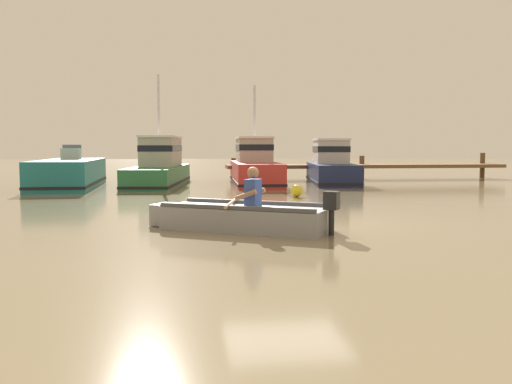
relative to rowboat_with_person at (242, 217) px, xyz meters
The scene contains 8 objects.
ground_plane 1.32m from the rowboat_with_person, 40.22° to the left, with size 120.00×120.00×0.00m, color #7A6B4C.
wooden_dock 17.03m from the rowboat_with_person, 63.46° to the left, with size 13.29×1.57×1.24m.
rowboat_with_person is the anchor object (origin of this frame).
moored_boat_teal 13.12m from the rowboat_with_person, 114.28° to the left, with size 2.24×6.55×1.63m.
moored_boat_green 12.95m from the rowboat_with_person, 98.83° to the left, with size 2.63×7.00×4.45m.
moored_boat_red 12.93m from the rowboat_with_person, 81.45° to the left, with size 2.07×6.52×4.09m.
moored_boat_navy 13.65m from the rowboat_with_person, 67.70° to the left, with size 2.40×5.35×1.90m.
mooring_buoy 7.05m from the rowboat_with_person, 69.85° to the left, with size 0.38×0.38×0.38m, color yellow.
Camera 1 is at (-2.13, -11.25, 1.57)m, focal length 39.40 mm.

